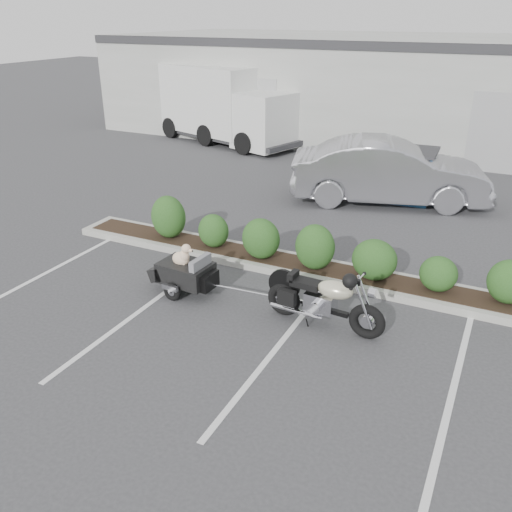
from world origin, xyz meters
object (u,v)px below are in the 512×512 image
at_px(motorcycle, 324,301).
at_px(pet_trailer, 185,272).
at_px(dumpster, 395,173).
at_px(delivery_truck, 227,107).
at_px(sedan, 389,172).

relative_size(motorcycle, pet_trailer, 1.25).
xyz_separation_m(pet_trailer, dumpster, (2.22, 7.58, 0.29)).
bearing_deg(dumpster, delivery_truck, 148.75).
xyz_separation_m(motorcycle, dumpster, (-0.56, 7.60, 0.23)).
xyz_separation_m(pet_trailer, sedan, (2.16, 7.05, 0.45)).
height_order(motorcycle, pet_trailer, motorcycle).
distance_m(pet_trailer, sedan, 7.38).
distance_m(pet_trailer, dumpster, 7.90).
height_order(motorcycle, dumpster, dumpster).
xyz_separation_m(sedan, delivery_truck, (-7.75, 4.74, 0.55)).
distance_m(motorcycle, dumpster, 7.62).
height_order(pet_trailer, sedan, sedan).
xyz_separation_m(dumpster, delivery_truck, (-7.81, 4.21, 0.70)).
xyz_separation_m(motorcycle, pet_trailer, (-2.78, 0.02, -0.06)).
relative_size(motorcycle, dumpster, 0.96).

